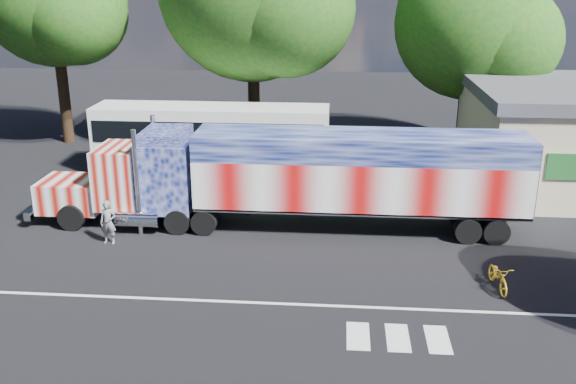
# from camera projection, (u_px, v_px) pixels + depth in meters

# --- Properties ---
(ground) EXTENTS (100.00, 100.00, 0.00)m
(ground) POSITION_uv_depth(u_px,v_px,m) (281.00, 265.00, 24.31)
(ground) COLOR black
(lane_markings) EXTENTS (30.00, 2.67, 0.01)m
(lane_markings) POSITION_uv_depth(u_px,v_px,m) (323.00, 317.00, 20.62)
(lane_markings) COLOR silver
(lane_markings) RESTS_ON ground
(semi_truck) EXTENTS (21.27, 3.36, 4.53)m
(semi_truck) POSITION_uv_depth(u_px,v_px,m) (297.00, 176.00, 27.18)
(semi_truck) COLOR black
(semi_truck) RESTS_ON ground
(coach_bus) EXTENTS (12.71, 2.96, 3.70)m
(coach_bus) POSITION_uv_depth(u_px,v_px,m) (212.00, 139.00, 34.94)
(coach_bus) COLOR silver
(coach_bus) RESTS_ON ground
(woman) EXTENTS (0.67, 0.45, 1.81)m
(woman) POSITION_uv_depth(u_px,v_px,m) (108.00, 222.00, 25.99)
(woman) COLOR slate
(woman) RESTS_ON ground
(bicycle) EXTENTS (0.84, 1.91, 0.97)m
(bicycle) POSITION_uv_depth(u_px,v_px,m) (498.00, 276.00, 22.33)
(bicycle) COLOR gold
(bicycle) RESTS_ON ground
(tree_ne_a) EXTENTS (9.46, 9.01, 12.17)m
(tree_ne_a) POSITION_uv_depth(u_px,v_px,m) (474.00, 24.00, 37.78)
(tree_ne_a) COLOR black
(tree_ne_a) RESTS_ON ground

